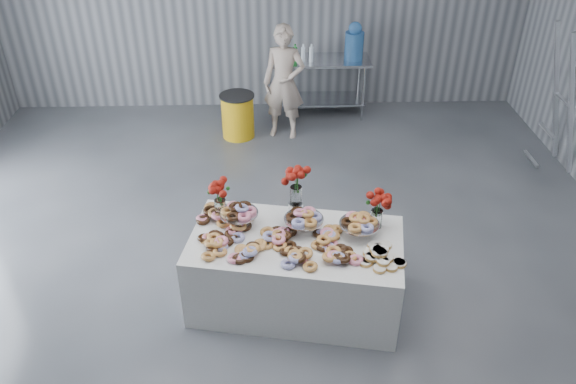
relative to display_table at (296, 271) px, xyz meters
name	(u,v)px	position (x,y,z in m)	size (l,w,h in m)	color
ground	(266,297)	(-0.28, 0.05, -0.38)	(9.00, 9.00, 0.00)	#3A3D43
room_walls	(220,25)	(-0.56, 0.12, 2.26)	(8.04, 9.04, 4.02)	gray
display_table	(296,271)	(0.00, 0.00, 0.00)	(1.90, 1.00, 0.75)	white
prep_table	(319,77)	(0.55, 4.15, 0.24)	(1.50, 0.60, 0.90)	silver
donut_mounds	(296,239)	(0.00, -0.05, 0.42)	(1.80, 0.80, 0.09)	#C27647
cake_stand_left	(239,212)	(-0.51, 0.25, 0.52)	(0.36, 0.36, 0.17)	silver
cake_stand_mid	(304,217)	(0.08, 0.14, 0.52)	(0.36, 0.36, 0.17)	silver
cake_stand_right	(359,222)	(0.57, 0.05, 0.52)	(0.36, 0.36, 0.17)	silver
danish_pile	(381,253)	(0.71, -0.28, 0.43)	(0.48, 0.48, 0.11)	silver
bouquet_left	(219,190)	(-0.69, 0.38, 0.67)	(0.26, 0.26, 0.42)	white
bouquet_right	(378,200)	(0.74, 0.17, 0.67)	(0.26, 0.26, 0.42)	white
bouquet_center	(296,182)	(0.01, 0.35, 0.75)	(0.26, 0.26, 0.57)	silver
water_jug	(354,42)	(1.05, 4.15, 0.77)	(0.28, 0.28, 0.55)	#3D80CF
drink_bottles	(299,53)	(0.23, 4.05, 0.66)	(0.54, 0.08, 0.27)	#268C33
person	(284,83)	(-0.01, 3.47, 0.44)	(0.59, 0.39, 1.62)	#CC8C93
trash_barrel	(238,116)	(-0.68, 3.45, -0.05)	(0.50, 0.50, 0.64)	gold
stepladder	(563,100)	(3.47, 2.44, 0.58)	(0.24, 0.48, 1.92)	silver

